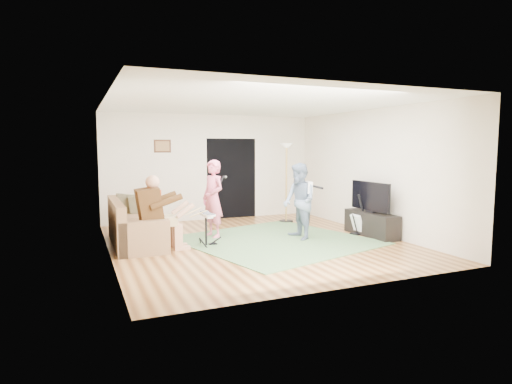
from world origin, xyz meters
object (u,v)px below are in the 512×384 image
Objects in this scene: tv_cabinet at (371,224)px; guitarist at (299,201)px; sofa at (132,230)px; dining_chair at (154,216)px; television at (370,196)px; torchiere_lamp at (286,168)px; guitar_spare at (357,223)px; singer at (213,199)px; drum_kit at (206,231)px.

guitarist is at bearing 169.77° from tv_cabinet.
dining_chair is (0.65, 1.35, 0.03)m from sofa.
television is at bearing 180.00° from tv_cabinet.
torchiere_lamp reaches higher than dining_chair.
guitar_spare is 0.98× the size of dining_chair.
sofa reaches higher than tv_cabinet.
dining_chair is at bearing 176.03° from torchiere_lamp.
sofa is 4.68m from guitar_spare.
singer is at bearing 161.82° from guitar_spare.
torchiere_lamp reaches higher than guitarist.
torchiere_lamp is 1.65× the size of television.
drum_kit is at bearing -26.64° from sofa.
guitarist is at bearing 176.56° from guitar_spare.
singer is at bearing 1.94° from sofa.
guitar_spare is 0.29m from tv_cabinet.
torchiere_lamp is 2.44m from television.
torchiere_lamp reaches higher than drum_kit.
dining_chair is at bearing 64.36° from sofa.
drum_kit is at bearing -64.77° from dining_chair.
tv_cabinet is (4.80, -1.11, -0.04)m from sofa.
singer reaches higher than dining_chair.
drum_kit is 3.30m from guitar_spare.
guitarist reaches higher than tv_cabinet.
sofa is 1.53× the size of tv_cabinet.
singer reaches higher than guitarist.
torchiere_lamp is at bearing 96.68° from singer.
dining_chair reaches higher than drum_kit.
television is at bearing -23.70° from dining_chair.
drum_kit is 0.74× the size of guitar_spare.
tv_cabinet is 0.60m from television.
sofa is 1.33× the size of singer.
sofa is at bearing -106.77° from singer.
sofa is 3.35m from guitarist.
sofa is 2.39× the size of dining_chair.
guitarist reaches higher than sofa.
guitar_spare is at bearing -11.18° from sofa.
singer is 1.71m from dining_chair.
singer is 1.84× the size of guitar_spare.
television is (4.75, -1.11, 0.56)m from sofa.
tv_cabinet is at bearing -13.03° from sofa.
drum_kit is at bearing 172.51° from tv_cabinet.
guitar_spare is at bearing 135.64° from tv_cabinet.
guitar_spare is (3.29, -0.26, -0.03)m from drum_kit.
guitar_spare is at bearing -4.45° from drum_kit.
torchiere_lamp is (-0.68, 2.03, 1.10)m from guitar_spare.
singer is at bearing 159.32° from television.
dining_chair is at bearing 149.03° from television.
guitar_spare is 0.62× the size of tv_cabinet.
drum_kit is 0.33× the size of torchiere_lamp.
drum_kit is 2.10m from dining_chair.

